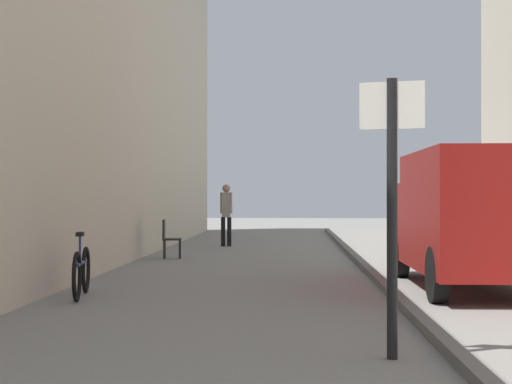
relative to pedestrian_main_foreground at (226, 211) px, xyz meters
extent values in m
plane|color=gray|center=(1.89, -9.58, -1.08)|extent=(80.00, 80.00, 0.00)
cube|color=#615F5B|center=(3.47, -9.58, -1.02)|extent=(0.16, 40.00, 0.12)
cylinder|color=black|center=(0.09, 0.00, -0.64)|extent=(0.13, 0.13, 0.88)
cylinder|color=black|center=(-0.09, 0.00, -0.64)|extent=(0.13, 0.13, 0.88)
cube|color=gray|center=(0.00, 0.00, 0.17)|extent=(0.24, 0.21, 0.75)
cylinder|color=gray|center=(0.13, 0.00, 0.23)|extent=(0.10, 0.10, 0.63)
cylinder|color=gray|center=(-0.13, 0.00, 0.23)|extent=(0.10, 0.10, 0.63)
sphere|color=#9E755B|center=(0.00, 0.00, 0.67)|extent=(0.24, 0.24, 0.24)
cube|color=maroon|center=(4.93, -11.15, 0.20)|extent=(2.04, 3.68, 1.87)
cube|color=maroon|center=(4.92, -8.61, -0.04)|extent=(2.03, 1.44, 1.40)
cube|color=black|center=(4.91, -8.11, 0.27)|extent=(1.70, 0.05, 0.62)
cylinder|color=black|center=(4.01, -8.75, -0.68)|extent=(0.22, 0.80, 0.80)
cylinder|color=black|center=(5.83, -8.74, -0.68)|extent=(0.22, 0.80, 0.80)
cylinder|color=black|center=(4.02, -12.29, -0.68)|extent=(0.22, 0.80, 0.80)
cylinder|color=black|center=(2.90, -16.11, 0.22)|extent=(0.10, 0.10, 2.60)
cube|color=white|center=(2.90, -16.11, 1.27)|extent=(0.59, 0.16, 0.44)
torus|color=black|center=(-1.24, -11.36, -0.72)|extent=(0.16, 0.72, 0.72)
torus|color=black|center=(-1.09, -12.40, -0.72)|extent=(0.16, 0.72, 0.72)
cylinder|color=navy|center=(-1.17, -11.88, -0.57)|extent=(0.18, 0.94, 0.05)
cylinder|color=navy|center=(-1.14, -12.06, -0.35)|extent=(0.04, 0.04, 0.40)
cube|color=black|center=(-1.14, -12.06, -0.13)|extent=(0.13, 0.25, 0.06)
cylinder|color=black|center=(-0.74, -4.50, -0.85)|extent=(0.04, 0.04, 0.45)
cylinder|color=black|center=(-0.71, -4.88, -0.85)|extent=(0.04, 0.04, 0.45)
cylinder|color=black|center=(-1.11, -4.54, -0.85)|extent=(0.04, 0.04, 0.45)
cylinder|color=black|center=(-1.08, -4.91, -0.85)|extent=(0.04, 0.04, 0.45)
cube|color=black|center=(-0.91, -4.71, -0.61)|extent=(0.48, 0.48, 0.04)
cube|color=black|center=(-1.11, -4.72, -0.36)|extent=(0.08, 0.44, 0.45)
camera|label=1|loc=(1.97, -23.39, 0.43)|focal=54.78mm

